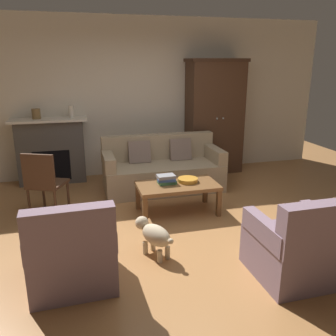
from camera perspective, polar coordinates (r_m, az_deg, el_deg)
The scene contains 14 objects.
ground_plane at distance 4.53m, azimuth 1.04°, elevation -9.73°, with size 9.60×9.60×0.00m, color #B27A47.
back_wall at distance 6.58m, azimuth -5.10°, elevation 11.26°, with size 7.20×0.10×2.80m, color silver.
fireplace at distance 6.38m, azimuth -18.35°, elevation 2.73°, with size 1.26×0.48×1.12m.
armoire at distance 6.69m, azimuth 7.50°, elevation 8.23°, with size 1.06×0.57×2.09m.
couch at distance 5.81m, azimuth -0.94°, elevation -0.31°, with size 1.92×0.85×0.86m.
coffee_table at distance 4.85m, azimuth 1.55°, elevation -3.20°, with size 1.10×0.60×0.42m.
fruit_bowl at distance 4.92m, azimuth 3.22°, elevation -1.95°, with size 0.28×0.28×0.05m, color orange.
book_stack at distance 4.83m, azimuth -0.25°, elevation -1.84°, with size 0.26×0.20×0.13m.
mantel_vase_bronze at distance 6.26m, azimuth -20.55°, elevation 8.21°, with size 0.14×0.14×0.17m, color olive.
mantel_vase_cream at distance 6.23m, azimuth -15.39°, elevation 8.80°, with size 0.09×0.09×0.21m, color beige.
armchair_near_left at distance 3.48m, azimuth -15.25°, elevation -13.24°, with size 0.80×0.79×0.88m.
armchair_near_right at distance 3.67m, azimuth 20.17°, elevation -12.05°, with size 0.78×0.77×0.88m.
side_chair_wooden at distance 4.98m, azimuth -19.44°, elevation -1.89°, with size 0.58×0.58×0.90m.
dog at distance 3.86m, azimuth -2.27°, elevation -10.70°, with size 0.37×0.52×0.39m.
Camera 1 is at (-1.12, -3.90, 2.02)m, focal length 37.69 mm.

